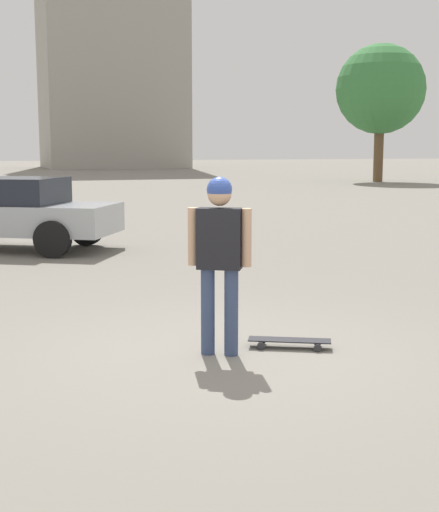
# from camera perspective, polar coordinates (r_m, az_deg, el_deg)

# --- Properties ---
(ground_plane) EXTENTS (220.00, 220.00, 0.00)m
(ground_plane) POSITION_cam_1_polar(r_m,az_deg,el_deg) (7.17, -0.00, -7.87)
(ground_plane) COLOR gray
(person) EXTENTS (0.38, 0.56, 1.76)m
(person) POSITION_cam_1_polar(r_m,az_deg,el_deg) (6.94, -0.00, 0.67)
(person) COLOR #38476B
(person) RESTS_ON ground_plane
(skateboard) EXTENTS (0.54, 0.84, 0.09)m
(skateboard) POSITION_cam_1_polar(r_m,az_deg,el_deg) (7.40, 5.62, -6.80)
(skateboard) COLOR #232328
(skateboard) RESTS_ON ground_plane
(car_parked_near) EXTENTS (3.67, 4.70, 1.45)m
(car_parked_near) POSITION_cam_1_polar(r_m,az_deg,el_deg) (14.95, -16.63, 3.39)
(car_parked_near) COLOR #ADB2B7
(car_parked_near) RESTS_ON ground_plane
(building_block_distant) EXTENTS (12.60, 13.55, 31.98)m
(building_block_distant) POSITION_cam_1_polar(r_m,az_deg,el_deg) (76.27, -8.84, 19.10)
(building_block_distant) COLOR #9E998E
(building_block_distant) RESTS_ON ground_plane
(tree_distant) EXTENTS (5.29, 5.29, 8.13)m
(tree_distant) POSITION_cam_1_polar(r_m,az_deg,el_deg) (44.41, 12.76, 12.86)
(tree_distant) COLOR brown
(tree_distant) RESTS_ON ground_plane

